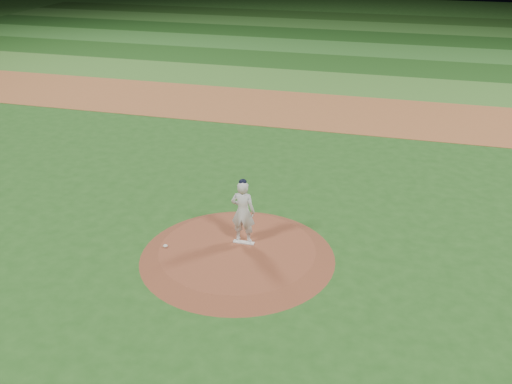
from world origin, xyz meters
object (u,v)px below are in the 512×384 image
(rosin_bag, at_px, (165,246))
(pitching_rubber, at_px, (244,242))
(pitchers_mound, at_px, (237,253))
(pitcher_on_mound, at_px, (243,211))

(rosin_bag, bearing_deg, pitching_rubber, 21.18)
(pitchers_mound, height_order, pitching_rubber, pitching_rubber)
(pitching_rubber, bearing_deg, pitcher_on_mound, 112.44)
(pitchers_mound, bearing_deg, rosin_bag, -167.84)
(rosin_bag, relative_size, pitcher_on_mound, 0.07)
(pitching_rubber, distance_m, rosin_bag, 2.22)
(pitchers_mound, bearing_deg, pitcher_on_mound, 85.58)
(pitchers_mound, xyz_separation_m, pitching_rubber, (0.08, 0.37, 0.14))
(pitching_rubber, relative_size, rosin_bag, 4.58)
(pitchers_mound, height_order, rosin_bag, rosin_bag)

